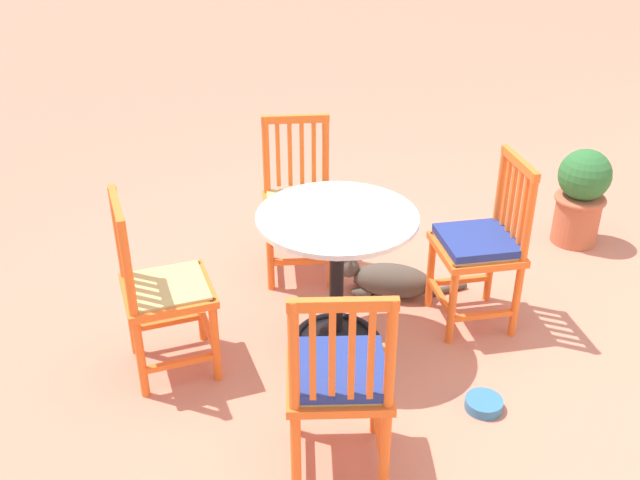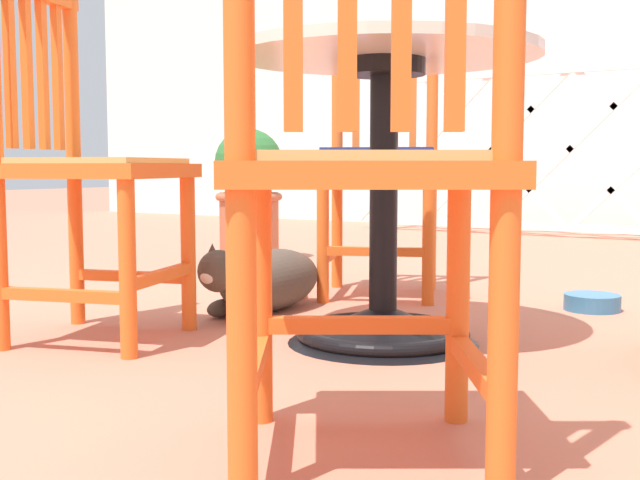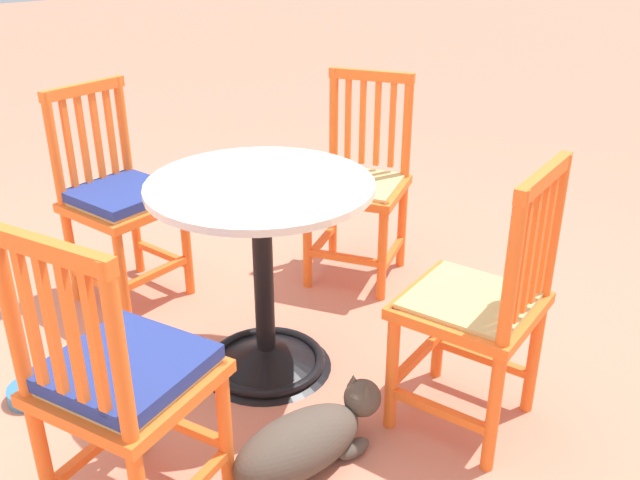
{
  "view_description": "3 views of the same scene",
  "coord_description": "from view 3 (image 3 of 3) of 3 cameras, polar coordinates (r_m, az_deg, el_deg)",
  "views": [
    {
      "loc": [
        3.01,
        0.53,
        2.25
      ],
      "look_at": [
        -0.1,
        -0.17,
        0.49
      ],
      "focal_mm": 40.84,
      "sensor_mm": 36.0,
      "label": 1
    },
    {
      "loc": [
        1.0,
        -1.82,
        0.44
      ],
      "look_at": [
        -0.11,
        -0.06,
        0.25
      ],
      "focal_mm": 45.15,
      "sensor_mm": 36.0,
      "label": 2
    },
    {
      "loc": [
        -1.77,
        1.11,
        1.55
      ],
      "look_at": [
        -0.09,
        -0.18,
        0.54
      ],
      "focal_mm": 39.56,
      "sensor_mm": 36.0,
      "label": 3
    }
  ],
  "objects": [
    {
      "name": "ground_plane",
      "position": [
        2.6,
        -4.35,
        -11.22
      ],
      "size": [
        24.0,
        24.0,
        0.0
      ],
      "primitive_type": "plane",
      "color": "#C6755B"
    },
    {
      "name": "cafe_table",
      "position": [
        2.52,
        -4.52,
        -4.84
      ],
      "size": [
        0.76,
        0.76,
        0.73
      ],
      "color": "black",
      "rests_on": "ground_plane"
    },
    {
      "name": "orange_chair_at_corner",
      "position": [
        3.04,
        -15.87,
        3.11
      ],
      "size": [
        0.49,
        0.49,
        0.91
      ],
      "color": "orange",
      "rests_on": "ground_plane"
    },
    {
      "name": "orange_chair_near_fence",
      "position": [
        1.91,
        -15.75,
        -11.02
      ],
      "size": [
        0.53,
        0.53,
        0.91
      ],
      "color": "orange",
      "rests_on": "ground_plane"
    },
    {
      "name": "orange_chair_tucked_in",
      "position": [
        2.23,
        12.74,
        -5.37
      ],
      "size": [
        0.5,
        0.5,
        0.91
      ],
      "color": "orange",
      "rests_on": "ground_plane"
    },
    {
      "name": "orange_chair_facing_out",
      "position": [
        3.12,
        3.18,
        4.43
      ],
      "size": [
        0.55,
        0.55,
        0.91
      ],
      "color": "orange",
      "rests_on": "ground_plane"
    },
    {
      "name": "tabby_cat",
      "position": [
        2.2,
        -0.92,
        -15.87
      ],
      "size": [
        0.28,
        0.73,
        0.23
      ],
      "color": "#4C4238",
      "rests_on": "ground_plane"
    },
    {
      "name": "pet_water_bowl",
      "position": [
        2.69,
        -22.19,
        -11.34
      ],
      "size": [
        0.17,
        0.17,
        0.05
      ],
      "primitive_type": "cylinder",
      "color": "teal",
      "rests_on": "ground_plane"
    }
  ]
}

